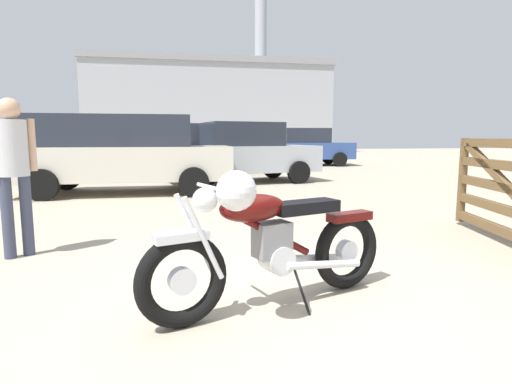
% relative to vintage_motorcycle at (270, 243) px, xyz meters
% --- Properties ---
extents(ground_plane, '(80.00, 80.00, 0.00)m').
position_rel_vintage_motorcycle_xyz_m(ground_plane, '(0.22, 0.18, -0.49)').
color(ground_plane, tan).
extents(vintage_motorcycle, '(2.00, 0.95, 1.07)m').
position_rel_vintage_motorcycle_xyz_m(vintage_motorcycle, '(0.00, 0.00, 0.00)').
color(vintage_motorcycle, black).
rests_on(vintage_motorcycle, ground_plane).
extents(bystander, '(0.40, 0.30, 1.66)m').
position_rel_vintage_motorcycle_xyz_m(bystander, '(-2.31, 1.81, 0.53)').
color(bystander, '#383D51').
rests_on(bystander, ground_plane).
extents(dark_sedan_left, '(4.74, 2.05, 1.74)m').
position_rel_vintage_motorcycle_xyz_m(dark_sedan_left, '(-1.86, 6.83, 0.45)').
color(dark_sedan_left, black).
rests_on(dark_sedan_left, ground_plane).
extents(pale_sedan_back, '(4.70, 1.98, 1.74)m').
position_rel_vintage_motorcycle_xyz_m(pale_sedan_back, '(0.15, 12.13, 0.45)').
color(pale_sedan_back, black).
rests_on(pale_sedan_back, ground_plane).
extents(red_hatchback_near, '(4.45, 2.51, 1.67)m').
position_rel_vintage_motorcycle_xyz_m(red_hatchback_near, '(1.19, 8.54, 0.34)').
color(red_hatchback_near, black).
rests_on(red_hatchback_near, ground_plane).
extents(white_estate_far, '(4.32, 2.17, 1.67)m').
position_rel_vintage_motorcycle_xyz_m(white_estate_far, '(5.14, 15.00, 0.34)').
color(white_estate_far, black).
rests_on(white_estate_far, ground_plane).
extents(silver_sedan_mid, '(4.22, 1.95, 1.67)m').
position_rel_vintage_motorcycle_xyz_m(silver_sedan_mid, '(-5.19, 14.15, 0.34)').
color(silver_sedan_mid, black).
rests_on(silver_sedan_mid, ground_plane).
extents(industrial_building, '(20.44, 12.31, 16.55)m').
position_rel_vintage_motorcycle_xyz_m(industrial_building, '(2.56, 36.12, 3.41)').
color(industrial_building, '#9EA0A8').
rests_on(industrial_building, ground_plane).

